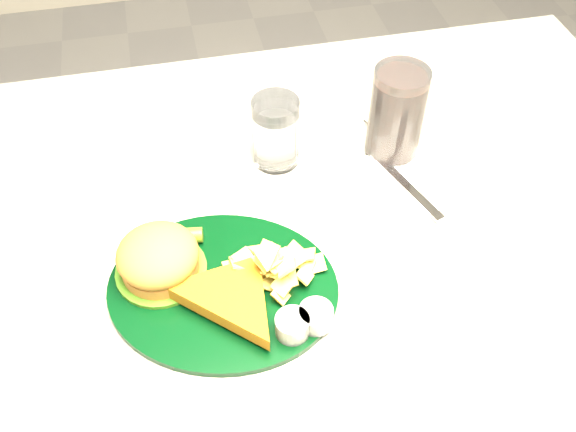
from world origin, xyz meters
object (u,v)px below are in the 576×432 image
water_glass (276,132)px  fork_napkin (403,180)px  dinner_plate (221,275)px  cola_glass (397,114)px  table (284,367)px

water_glass → fork_napkin: bearing=-27.9°
dinner_plate → water_glass: 0.24m
water_glass → cola_glass: bearing=-6.8°
table → water_glass: bearing=81.9°
cola_glass → fork_napkin: 0.09m
water_glass → cola_glass: size_ratio=0.74×
water_glass → fork_napkin: (0.16, -0.09, -0.05)m
table → fork_napkin: 0.42m
dinner_plate → cola_glass: cola_glass is taller
table → fork_napkin: fork_napkin is taller
table → dinner_plate: size_ratio=4.33×
dinner_plate → cola_glass: bearing=52.9°
water_glass → fork_napkin: 0.19m
cola_glass → fork_napkin: (-0.00, -0.07, -0.06)m
dinner_plate → fork_napkin: dinner_plate is taller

